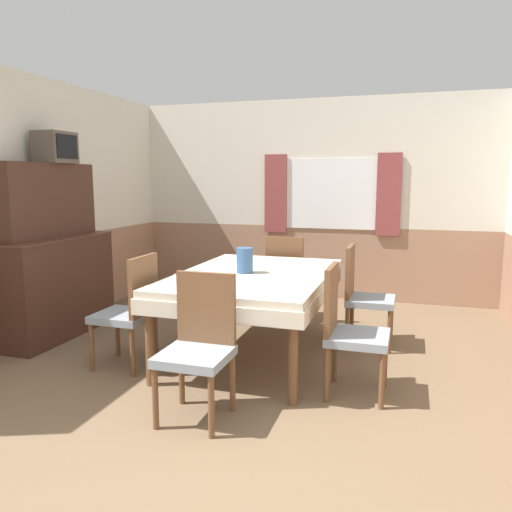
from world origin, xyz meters
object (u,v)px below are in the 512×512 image
Objects in this scene: chair_right_near at (348,327)px; chair_head_window at (287,275)px; dining_table at (254,284)px; sideboard at (54,264)px; chair_right_far at (363,293)px; tv at (55,148)px; vase at (245,260)px; chair_left_near at (131,308)px; chair_head_near at (199,342)px.

chair_right_near is 2.01m from chair_head_window.
sideboard is at bearing -178.92° from dining_table.
chair_right_far is 3.33m from tv.
chair_right_near is 1.00× the size of chair_head_window.
chair_left_near is at bearing -146.23° from vase.
chair_left_near is 1.00× the size of chair_right_near.
tv is (-2.99, -0.49, 1.37)m from chair_right_far.
chair_head_window is at bearing -153.46° from chair_right_near.
vase is at bearing -157.42° from dining_table.
dining_table is at bearing -122.89° from chair_right_near.
chair_right_far is 4.27× the size of vase.
chair_head_window reaches higher than dining_table.
chair_left_near is at bearing -35.34° from chair_head_near.
sideboard is (-2.09, -0.04, 0.08)m from dining_table.
sideboard is 4.63× the size of tv.
chair_left_near is (-0.90, -0.58, -0.15)m from dining_table.
chair_right_far and chair_right_near have the same top height.
tv is at bearing 177.55° from dining_table.
chair_head_near is 1.00× the size of chair_head_window.
chair_right_near is 4.27× the size of vase.
tv reaches higher than chair_head_near.
vase is (-0.08, -1.25, 0.36)m from chair_head_window.
sideboard reaches higher than chair_head_window.
chair_head_window is at bearing 28.29° from tv.
chair_left_near is at bearing -29.23° from tv.
chair_left_near is at bearing -90.00° from chair_right_near.
dining_table is at bearing -57.11° from chair_right_far.
chair_left_near is 0.55× the size of sideboard.
vase reaches higher than dining_table.
chair_head_near is at bearing -90.00° from chair_head_window.
dining_table is 8.72× the size of vase.
chair_head_window is 2.75m from tv.
chair_head_near is 2.82m from tv.
chair_right_far is at bearing -180.00° from chair_right_near.
chair_right_far is 2.14m from chair_left_near.
chair_head_near is (0.90, -0.64, 0.00)m from chair_left_near.
chair_head_near is 2.56× the size of tv.
chair_left_near is 1.00× the size of chair_head_window.
chair_right_far is 1.00× the size of chair_left_near.
chair_right_near is 2.56× the size of tv.
sideboard reaches higher than vase.
chair_left_near is 4.27× the size of vase.
chair_left_near is 1.05m from vase.
dining_table is at bearing -57.11° from chair_left_near.
dining_table is 1.08m from chair_left_near.
chair_head_near and chair_head_window have the same top height.
chair_right_near is 3.05m from sideboard.
chair_head_near is 1.00× the size of chair_right_near.
chair_head_near is at bearing -26.54° from chair_right_far.
chair_right_far is at bearing 32.89° from dining_table.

